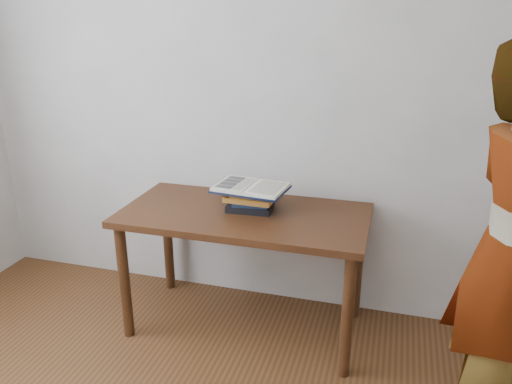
% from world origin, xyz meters
% --- Properties ---
extents(desk, '(1.34, 0.67, 0.72)m').
position_xyz_m(desk, '(0.11, 1.38, 0.62)').
color(desk, '#3F210F').
rests_on(desk, ground).
extents(book_stack, '(0.27, 0.20, 0.12)m').
position_xyz_m(book_stack, '(0.14, 1.41, 0.78)').
color(book_stack, black).
rests_on(book_stack, desk).
extents(open_book, '(0.40, 0.30, 0.03)m').
position_xyz_m(open_book, '(0.14, 1.41, 0.85)').
color(open_book, black).
rests_on(open_book, book_stack).
extents(reader, '(0.49, 0.67, 1.67)m').
position_xyz_m(reader, '(1.34, 0.96, 0.84)').
color(reader, tan).
rests_on(reader, ground).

